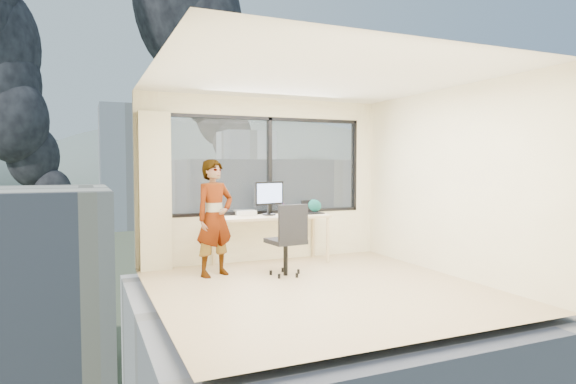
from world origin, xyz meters
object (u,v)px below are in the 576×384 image
monitor (269,198)px  laptop (313,208)px  desk (271,240)px  game_console (245,212)px  handbag (313,206)px  chair (286,239)px  person (215,218)px

monitor → laptop: monitor is taller
desk → monitor: monitor is taller
game_console → laptop: (1.07, -0.24, 0.06)m
monitor → handbag: bearing=-10.3°
chair → game_console: (-0.23, 1.09, 0.28)m
monitor → handbag: monitor is taller
laptop → person: bearing=-172.5°
monitor → laptop: bearing=-20.6°
game_console → laptop: size_ratio=0.97×
game_console → laptop: laptop is taller
chair → monitor: 1.06m
handbag → chair: bearing=-126.4°
handbag → desk: bearing=-162.8°
person → handbag: person is taller
game_console → handbag: size_ratio=1.10×
monitor → laptop: size_ratio=1.66×
laptop → handbag: bearing=56.0°
desk → laptop: laptop is taller
chair → handbag: (0.91, 0.99, 0.35)m
person → handbag: (1.82, 0.62, 0.05)m
handbag → person: bearing=-154.9°
chair → laptop: (0.84, 0.85, 0.34)m
person → chair: bearing=-43.3°
desk → game_console: game_console is taller
desk → laptop: (0.73, 0.02, 0.47)m
chair → handbag: size_ratio=3.60×
chair → laptop: size_ratio=3.17×
game_console → laptop: bearing=-10.8°
person → monitor: person is taller
chair → monitor: size_ratio=1.91×
chair → handbag: 1.39m
person → game_console: 0.99m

